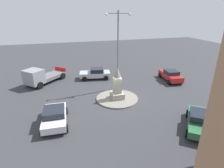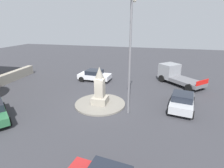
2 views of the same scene
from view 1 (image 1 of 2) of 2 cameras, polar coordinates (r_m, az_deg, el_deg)
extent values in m
plane|color=#38383D|center=(19.36, 1.63, -4.73)|extent=(80.00, 80.00, 0.00)
cylinder|color=gray|center=(19.33, 1.63, -4.55)|extent=(4.42, 4.42, 0.14)
cube|color=#9E9687|center=(19.17, 1.64, -3.57)|extent=(1.29, 1.29, 0.60)
cube|color=#9E9687|center=(18.71, 1.68, -0.49)|extent=(0.76, 0.76, 1.64)
cone|color=#9E9687|center=(18.24, 1.72, 3.43)|extent=(0.83, 0.83, 1.06)
cylinder|color=slate|center=(20.56, 1.83, 9.90)|extent=(0.16, 0.16, 8.80)
cylinder|color=slate|center=(20.32, 3.84, 21.36)|extent=(1.29, 0.08, 0.08)
cylinder|color=slate|center=(19.92, 0.09, 21.39)|extent=(1.29, 0.08, 0.08)
sphere|color=#F2EACC|center=(20.55, 5.64, 21.03)|extent=(0.28, 0.28, 0.28)
sphere|color=#F2EACC|center=(19.74, -1.84, 21.08)|extent=(0.28, 0.28, 0.28)
cube|color=silver|center=(15.85, -17.59, -9.90)|extent=(2.02, 4.01, 0.56)
cube|color=#1E232D|center=(15.56, -17.82, -8.30)|extent=(1.77, 1.94, 0.50)
cylinder|color=black|center=(14.78, -14.12, -13.30)|extent=(0.25, 0.65, 0.64)
cylinder|color=black|center=(14.98, -21.30, -13.76)|extent=(0.25, 0.65, 0.64)
cylinder|color=black|center=(17.11, -14.20, -8.07)|extent=(0.25, 0.65, 0.64)
cylinder|color=black|center=(17.28, -20.30, -8.53)|extent=(0.25, 0.65, 0.64)
cube|color=#B22323|center=(25.50, 17.91, 2.49)|extent=(2.15, 4.21, 0.67)
cube|color=#1E232D|center=(25.20, 18.22, 3.57)|extent=(1.74, 1.86, 0.45)
cylinder|color=black|center=(26.44, 14.83, 2.74)|extent=(0.29, 0.66, 0.64)
cylinder|color=black|center=(27.17, 18.09, 2.90)|extent=(0.29, 0.66, 0.64)
cylinder|color=black|center=(24.06, 17.52, 0.53)|extent=(0.29, 0.66, 0.64)
cylinder|color=black|center=(24.86, 21.00, 0.76)|extent=(0.29, 0.66, 0.64)
cube|color=#B7BABF|center=(25.04, -5.41, 3.08)|extent=(4.32, 2.36, 0.62)
cube|color=#1E232D|center=(24.87, -4.81, 4.36)|extent=(1.97, 1.84, 0.52)
cylinder|color=black|center=(24.35, -8.67, 1.58)|extent=(0.67, 0.32, 0.64)
cylinder|color=black|center=(25.97, -8.61, 2.89)|extent=(0.67, 0.32, 0.64)
cylinder|color=black|center=(24.41, -1.95, 1.89)|extent=(0.67, 0.32, 0.64)
cylinder|color=black|center=(26.03, -2.30, 3.18)|extent=(0.67, 0.32, 0.64)
cube|color=#2D6B42|center=(16.11, 25.92, -10.69)|extent=(4.06, 4.48, 0.56)
cube|color=#1E232D|center=(15.87, 26.24, -8.97)|extent=(2.39, 2.42, 0.52)
cylinder|color=black|center=(17.48, 22.69, -8.55)|extent=(0.57, 0.64, 0.64)
cylinder|color=black|center=(17.67, 28.40, -9.25)|extent=(0.57, 0.64, 0.64)
cylinder|color=black|center=(14.90, 22.56, -14.18)|extent=(0.57, 0.64, 0.64)
cylinder|color=black|center=(15.12, 29.38, -14.92)|extent=(0.57, 0.64, 0.64)
cube|color=gray|center=(23.92, -23.35, 2.07)|extent=(2.73, 2.73, 1.74)
cube|color=slate|center=(25.75, -18.55, 2.52)|extent=(3.99, 3.99, 0.40)
cube|color=red|center=(26.77, -15.97, 4.56)|extent=(1.44, 1.44, 0.50)
cylinder|color=black|center=(23.35, -21.71, -0.42)|extent=(0.79, 0.79, 0.84)
cylinder|color=black|center=(24.90, -24.80, 0.45)|extent=(0.79, 0.79, 0.84)
cylinder|color=black|center=(25.79, -15.27, 2.45)|extent=(0.79, 0.79, 0.84)
cylinder|color=black|center=(27.20, -18.44, 3.10)|extent=(0.79, 0.79, 0.84)
camera|label=2|loc=(28.41, 26.49, 16.03)|focal=28.36mm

